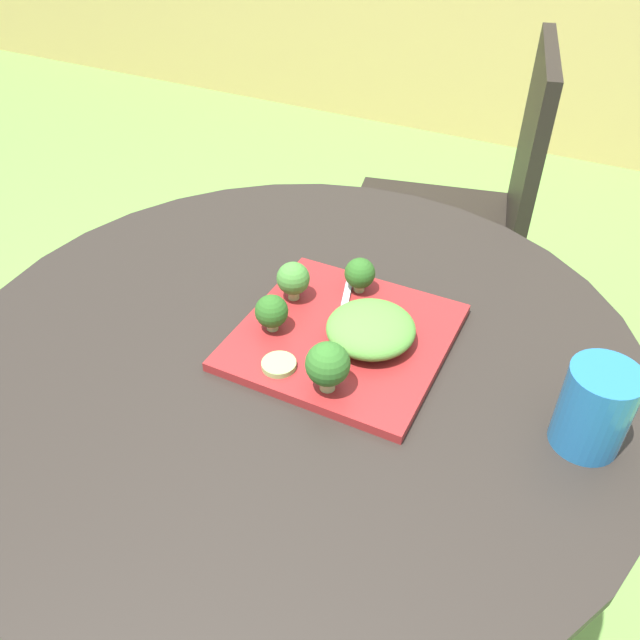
# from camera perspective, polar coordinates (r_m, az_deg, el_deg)

# --- Properties ---
(ground_plane) EXTENTS (12.00, 12.00, 0.00)m
(ground_plane) POSITION_cam_1_polar(r_m,az_deg,el_deg) (1.47, -1.41, -23.62)
(ground_plane) COLOR #669342
(patio_table) EXTENTS (0.96, 0.96, 0.72)m
(patio_table) POSITION_cam_1_polar(r_m,az_deg,el_deg) (1.06, -1.81, -11.79)
(patio_table) COLOR #28231E
(patio_table) RESTS_ON ground_plane
(patio_chair) EXTENTS (0.53, 0.53, 0.90)m
(patio_chair) POSITION_cam_1_polar(r_m,az_deg,el_deg) (1.67, 13.41, 10.22)
(patio_chair) COLOR black
(patio_chair) RESTS_ON ground_plane
(salad_plate) EXTENTS (0.28, 0.28, 0.01)m
(salad_plate) POSITION_cam_1_polar(r_m,az_deg,el_deg) (0.89, 2.11, -1.47)
(salad_plate) COLOR maroon
(salad_plate) RESTS_ON patio_table
(drinking_glass) EXTENTS (0.08, 0.08, 0.11)m
(drinking_glass) POSITION_cam_1_polar(r_m,az_deg,el_deg) (0.79, 23.13, -7.77)
(drinking_glass) COLOR #236BA8
(drinking_glass) RESTS_ON patio_table
(fork) EXTENTS (0.06, 0.15, 0.00)m
(fork) POSITION_cam_1_polar(r_m,az_deg,el_deg) (0.92, 2.10, 0.84)
(fork) COLOR silver
(fork) RESTS_ON salad_plate
(lettuce_mound) EXTENTS (0.12, 0.12, 0.04)m
(lettuce_mound) POSITION_cam_1_polar(r_m,az_deg,el_deg) (0.87, 4.55, -0.77)
(lettuce_mound) COLOR #519338
(lettuce_mound) RESTS_ON salad_plate
(broccoli_floret_0) EXTENTS (0.05, 0.05, 0.05)m
(broccoli_floret_0) POSITION_cam_1_polar(r_m,az_deg,el_deg) (0.95, 3.57, 4.14)
(broccoli_floret_0) COLOR #99B770
(broccoli_floret_0) RESTS_ON salad_plate
(broccoli_floret_1) EXTENTS (0.05, 0.05, 0.05)m
(broccoli_floret_1) POSITION_cam_1_polar(r_m,az_deg,el_deg) (0.88, -4.20, 0.91)
(broccoli_floret_1) COLOR #99B770
(broccoli_floret_1) RESTS_ON salad_plate
(broccoli_floret_2) EXTENTS (0.06, 0.06, 0.07)m
(broccoli_floret_2) POSITION_cam_1_polar(r_m,az_deg,el_deg) (0.78, 0.69, -4.01)
(broccoli_floret_2) COLOR #99B770
(broccoli_floret_2) RESTS_ON salad_plate
(broccoli_floret_3) EXTENTS (0.05, 0.05, 0.06)m
(broccoli_floret_3) POSITION_cam_1_polar(r_m,az_deg,el_deg) (0.93, -2.40, 3.67)
(broccoli_floret_3) COLOR #99B770
(broccoli_floret_3) RESTS_ON salad_plate
(cucumber_slice_0) EXTENTS (0.05, 0.05, 0.01)m
(cucumber_slice_0) POSITION_cam_1_polar(r_m,az_deg,el_deg) (0.84, -3.68, -3.99)
(cucumber_slice_0) COLOR #8EB766
(cucumber_slice_0) RESTS_ON salad_plate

